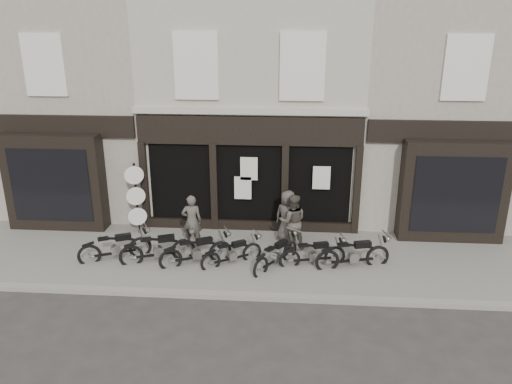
# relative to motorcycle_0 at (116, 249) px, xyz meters

# --- Properties ---
(ground_plane) EXTENTS (90.00, 90.00, 0.00)m
(ground_plane) POSITION_rel_motorcycle_0_xyz_m (3.70, -0.51, -0.40)
(ground_plane) COLOR #2D2B28
(ground_plane) RESTS_ON ground
(pavement) EXTENTS (30.00, 4.20, 0.12)m
(pavement) POSITION_rel_motorcycle_0_xyz_m (3.70, 0.39, -0.34)
(pavement) COLOR slate
(pavement) RESTS_ON ground_plane
(kerb) EXTENTS (30.00, 0.25, 0.13)m
(kerb) POSITION_rel_motorcycle_0_xyz_m (3.70, -1.76, -0.34)
(kerb) COLOR gray
(kerb) RESTS_ON ground_plane
(central_building) EXTENTS (7.30, 6.22, 8.34)m
(central_building) POSITION_rel_motorcycle_0_xyz_m (3.70, 5.44, 3.68)
(central_building) COLOR #AEA995
(central_building) RESTS_ON ground
(neighbour_left) EXTENTS (5.60, 6.73, 8.34)m
(neighbour_left) POSITION_rel_motorcycle_0_xyz_m (-2.65, 5.39, 3.64)
(neighbour_left) COLOR #A19688
(neighbour_left) RESTS_ON ground
(neighbour_right) EXTENTS (5.60, 6.73, 8.34)m
(neighbour_right) POSITION_rel_motorcycle_0_xyz_m (10.05, 5.39, 3.64)
(neighbour_right) COLOR #A19688
(neighbour_right) RESTS_ON ground
(motorcycle_0) EXTENTS (1.96, 1.17, 1.01)m
(motorcycle_0) POSITION_rel_motorcycle_0_xyz_m (0.00, 0.00, 0.00)
(motorcycle_0) COLOR black
(motorcycle_0) RESTS_ON ground
(motorcycle_1) EXTENTS (2.08, 1.07, 1.05)m
(motorcycle_1) POSITION_rel_motorcycle_0_xyz_m (1.27, -0.04, 0.01)
(motorcycle_1) COLOR black
(motorcycle_1) RESTS_ON ground
(motorcycle_2) EXTENTS (1.99, 1.18, 1.03)m
(motorcycle_2) POSITION_rel_motorcycle_0_xyz_m (2.40, -0.12, 0.01)
(motorcycle_2) COLOR black
(motorcycle_2) RESTS_ON ground
(motorcycle_3) EXTENTS (1.70, 1.23, 0.92)m
(motorcycle_3) POSITION_rel_motorcycle_0_xyz_m (3.42, -0.06, -0.04)
(motorcycle_3) COLOR black
(motorcycle_3) RESTS_ON ground
(motorcycle_4) EXTENTS (1.34, 1.72, 0.95)m
(motorcycle_4) POSITION_rel_motorcycle_0_xyz_m (4.68, -0.10, -0.03)
(motorcycle_4) COLOR black
(motorcycle_4) RESTS_ON ground
(motorcycle_5) EXTENTS (1.91, 0.76, 0.93)m
(motorcycle_5) POSITION_rel_motorcycle_0_xyz_m (5.73, 0.05, -0.03)
(motorcycle_5) COLOR black
(motorcycle_5) RESTS_ON ground
(motorcycle_6) EXTENTS (2.14, 0.88, 1.05)m
(motorcycle_6) POSITION_rel_motorcycle_0_xyz_m (6.85, -0.01, 0.01)
(motorcycle_6) COLOR black
(motorcycle_6) RESTS_ON ground
(man_left) EXTENTS (0.67, 0.50, 1.65)m
(man_left) POSITION_rel_motorcycle_0_xyz_m (2.06, 0.98, 0.54)
(man_left) COLOR #4B453D
(man_left) RESTS_ON pavement
(man_centre) EXTENTS (0.87, 0.71, 1.71)m
(man_centre) POSITION_rel_motorcycle_0_xyz_m (5.12, 1.11, 0.57)
(man_centre) COLOR #454037
(man_centre) RESTS_ON pavement
(man_right) EXTENTS (0.96, 0.80, 1.68)m
(man_right) POSITION_rel_motorcycle_0_xyz_m (4.96, 1.53, 0.56)
(man_right) COLOR #423B37
(man_right) RESTS_ON pavement
(advert_sign_post) EXTENTS (0.58, 0.39, 2.48)m
(advert_sign_post) POSITION_rel_motorcycle_0_xyz_m (0.11, 1.85, 0.80)
(advert_sign_post) COLOR black
(advert_sign_post) RESTS_ON ground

